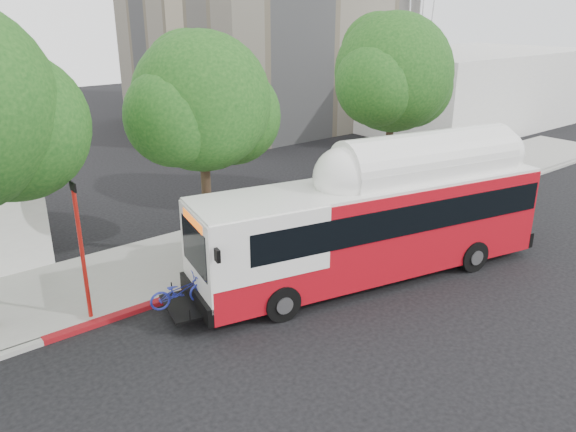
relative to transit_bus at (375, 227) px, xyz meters
The scene contains 9 objects.
ground 3.55m from the transit_bus, 162.34° to the right, with size 120.00×120.00×0.00m, color black.
sidewalk 6.54m from the transit_bus, 116.80° to the left, with size 60.00×5.00×0.15m, color gray.
curb_strip 4.52m from the transit_bus, 133.32° to the left, with size 60.00×0.30×0.15m, color gray.
red_curb_segment 6.81m from the transit_bus, 152.77° to the left, with size 10.00×0.32×0.16m, color maroon.
street_tree_mid 7.35m from the transit_bus, 123.56° to the left, with size 5.75×5.00×8.62m.
street_tree_right 9.32m from the transit_bus, 36.87° to the left, with size 6.21×5.40×9.18m.
horizon_block 31.10m from the transit_bus, 29.06° to the left, with size 20.00×12.00×6.00m, color silver.
transit_bus is the anchor object (origin of this frame).
signal_pole 9.83m from the transit_bus, 159.76° to the left, with size 0.13×0.43×4.54m.
Camera 1 is at (-11.25, -11.63, 9.27)m, focal length 35.00 mm.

